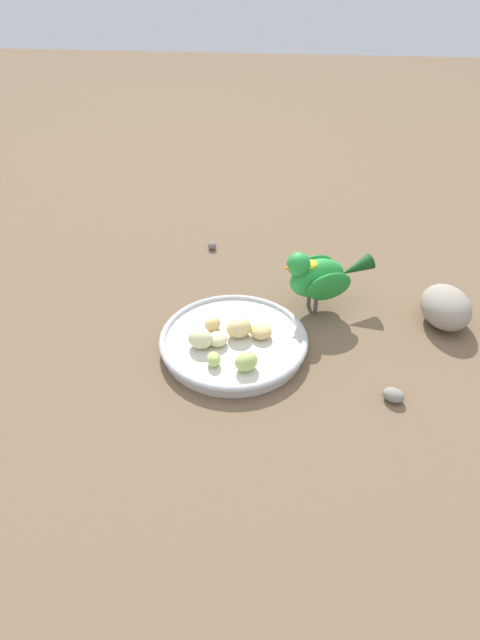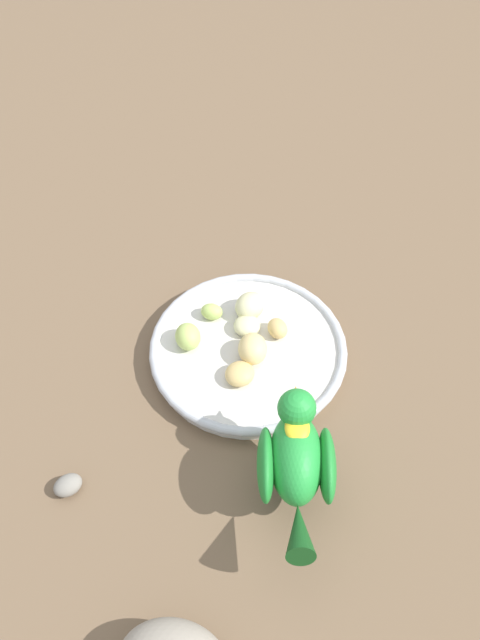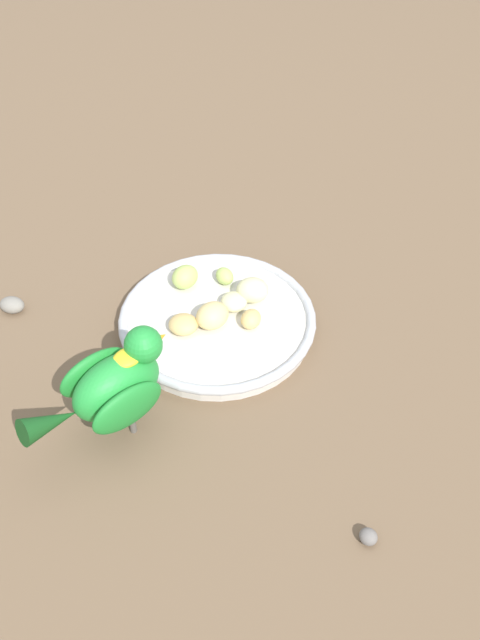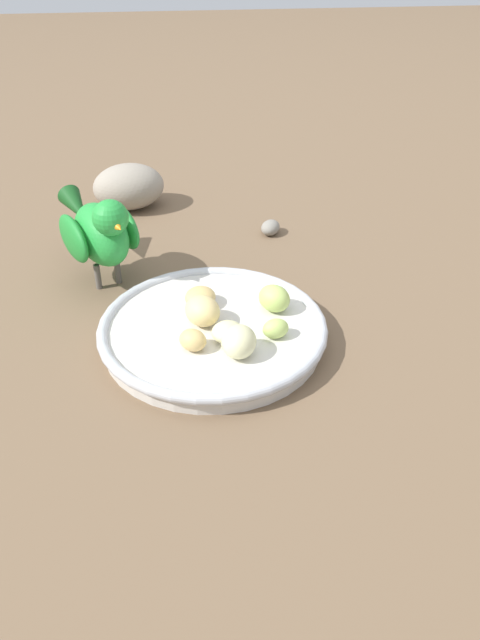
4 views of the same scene
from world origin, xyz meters
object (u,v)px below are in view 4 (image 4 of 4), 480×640
at_px(apple_piece_3, 274,298).
at_px(apple_piece_6, 193,340).
at_px(apple_piece_0, 200,297).
at_px(apple_piece_2, 239,342).
at_px(parrot, 100,230).
at_px(apple_piece_1, 227,329).
at_px(apple_piece_4, 202,311).
at_px(rock_large, 129,187).
at_px(pebble_0, 270,228).
at_px(feeding_bowl, 213,331).
at_px(apple_piece_5, 276,329).

distance_m(apple_piece_3, apple_piece_6, 0.10).
bearing_deg(apple_piece_3, apple_piece_0, -12.77).
distance_m(apple_piece_2, parrot, 0.22).
xyz_separation_m(apple_piece_0, apple_piece_1, (-0.02, 0.06, -0.00)).
height_order(apple_piece_3, apple_piece_4, apple_piece_4).
relative_size(apple_piece_2, rock_large, 0.39).
bearing_deg(apple_piece_1, pebble_0, -107.63).
distance_m(feeding_bowl, pebble_0, 0.25).
relative_size(rock_large, pebble_0, 3.24).
xyz_separation_m(parrot, rock_large, (-0.02, -0.20, -0.04)).
height_order(apple_piece_4, rock_large, rock_large).
relative_size(apple_piece_5, parrot, 0.16).
xyz_separation_m(feeding_bowl, apple_piece_3, (-0.06, -0.02, 0.02)).
bearing_deg(apple_piece_4, pebble_0, -114.44).
distance_m(apple_piece_0, apple_piece_3, 0.08).
relative_size(feeding_bowl, parrot, 1.45).
xyz_separation_m(feeding_bowl, apple_piece_5, (-0.06, 0.02, 0.01)).
distance_m(apple_piece_1, apple_piece_5, 0.05).
bearing_deg(apple_piece_4, apple_piece_2, 118.85).
height_order(parrot, rock_large, parrot).
xyz_separation_m(apple_piece_1, apple_piece_3, (-0.05, -0.04, 0.00)).
xyz_separation_m(apple_piece_3, rock_large, (0.16, -0.31, -0.00)).
bearing_deg(apple_piece_3, apple_piece_5, 83.16).
distance_m(apple_piece_1, apple_piece_4, 0.03).
distance_m(rock_large, pebble_0, 0.21).
relative_size(apple_piece_4, pebble_0, 1.30).
bearing_deg(pebble_0, apple_piece_3, 82.52).
bearing_deg(apple_piece_4, apple_piece_0, -89.30).
relative_size(feeding_bowl, apple_piece_6, 8.42).
height_order(apple_piece_2, parrot, parrot).
xyz_separation_m(apple_piece_4, apple_piece_5, (-0.07, 0.03, -0.01)).
distance_m(apple_piece_1, apple_piece_3, 0.07).
relative_size(apple_piece_2, apple_piece_5, 1.46).
bearing_deg(feeding_bowl, apple_piece_1, 124.99).
xyz_separation_m(apple_piece_3, apple_piece_6, (0.09, 0.06, -0.00)).
bearing_deg(pebble_0, apple_piece_5, 82.64).
relative_size(apple_piece_0, apple_piece_6, 1.25).
distance_m(apple_piece_2, apple_piece_6, 0.04).
xyz_separation_m(apple_piece_6, rock_large, (0.07, -0.37, 0.00)).
xyz_separation_m(apple_piece_2, apple_piece_6, (0.04, -0.01, -0.00)).
bearing_deg(apple_piece_0, apple_piece_3, 167.23).
bearing_deg(pebble_0, apple_piece_0, 61.74).
distance_m(apple_piece_2, apple_piece_3, 0.08).
bearing_deg(parrot, apple_piece_4, 14.98).
bearing_deg(feeding_bowl, apple_piece_6, 58.72).
xyz_separation_m(apple_piece_0, parrot, (0.10, -0.09, 0.04)).
bearing_deg(parrot, pebble_0, 90.51).
bearing_deg(apple_piece_6, apple_piece_1, -155.00).
height_order(apple_piece_1, rock_large, rock_large).
bearing_deg(apple_piece_3, pebble_0, -97.48).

